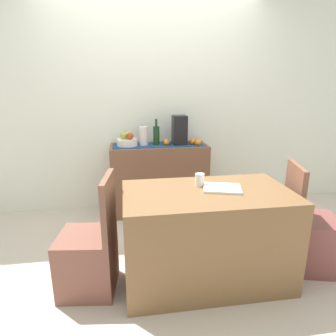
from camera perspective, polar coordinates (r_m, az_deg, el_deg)
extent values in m
cube|color=beige|center=(2.85, -0.20, -16.11)|extent=(6.40, 6.40, 0.02)
cube|color=silver|center=(3.58, -3.09, 13.57)|extent=(6.40, 0.06, 2.70)
cube|color=brown|center=(3.50, -1.72, -2.11)|extent=(1.13, 0.42, 0.83)
cube|color=navy|center=(3.40, -1.78, 4.56)|extent=(1.06, 0.32, 0.01)
cylinder|color=white|center=(3.36, -8.00, 5.03)|extent=(0.23, 0.23, 0.08)
sphere|color=gold|center=(3.39, -7.70, 6.41)|extent=(0.07, 0.07, 0.07)
sphere|color=#90A536|center=(3.34, -8.69, 6.28)|extent=(0.08, 0.08, 0.08)
sphere|color=#AE3C1E|center=(3.32, -7.44, 6.26)|extent=(0.08, 0.08, 0.08)
cylinder|color=#19391B|center=(3.37, -2.30, 6.32)|extent=(0.07, 0.07, 0.22)
cylinder|color=#19391B|center=(3.35, -2.33, 8.86)|extent=(0.03, 0.03, 0.08)
cube|color=black|center=(3.40, 2.25, 7.42)|extent=(0.16, 0.18, 0.34)
cylinder|color=silver|center=(3.36, -4.81, 6.23)|extent=(0.10, 0.10, 0.22)
sphere|color=orange|center=(3.37, 5.90, 4.99)|extent=(0.07, 0.07, 0.07)
sphere|color=orange|center=(3.43, 4.76, 5.16)|extent=(0.07, 0.07, 0.07)
sphere|color=orange|center=(3.37, -0.32, 5.06)|extent=(0.07, 0.07, 0.07)
cube|color=brown|center=(2.36, 7.46, -12.95)|extent=(1.26, 0.71, 0.74)
cube|color=white|center=(2.25, 10.55, -3.91)|extent=(0.33, 0.28, 0.02)
cylinder|color=silver|center=(2.29, 6.22, -2.31)|extent=(0.07, 0.07, 0.10)
cube|color=brown|center=(2.38, -15.42, -17.29)|extent=(0.45, 0.45, 0.45)
cube|color=brown|center=(2.13, -11.58, -7.37)|extent=(0.09, 0.40, 0.45)
cube|color=brown|center=(2.80, 26.09, -12.98)|extent=(0.49, 0.49, 0.45)
cube|color=brown|center=(2.56, 23.55, -4.30)|extent=(0.14, 0.40, 0.45)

